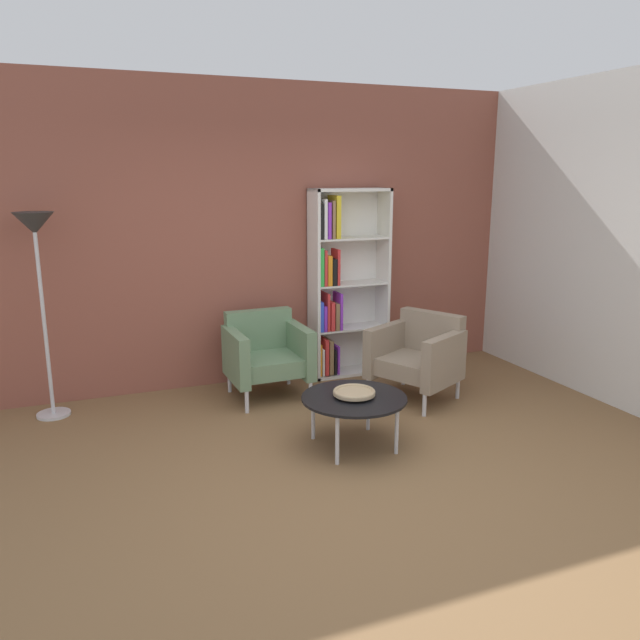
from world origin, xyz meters
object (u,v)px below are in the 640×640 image
bookshelf_tall (340,285)px  decorative_bowl (354,392)px  floor_lamp_torchiere (36,248)px  armchair_near_window (266,353)px  armchair_spare_guest (418,355)px  coffee_table_low (354,400)px

bookshelf_tall → decorative_bowl: (-0.60, -1.68, -0.51)m
floor_lamp_torchiere → armchair_near_window: bearing=-6.0°
bookshelf_tall → decorative_bowl: bookshelf_tall is taller
armchair_spare_guest → armchair_near_window: bearing=-141.3°
coffee_table_low → armchair_near_window: 1.36m
armchair_near_window → floor_lamp_torchiere: 2.14m
armchair_spare_guest → floor_lamp_torchiere: floor_lamp_torchiere is taller
coffee_table_low → armchair_near_window: bearing=102.3°
armchair_spare_guest → decorative_bowl: bearing=-80.2°
bookshelf_tall → coffee_table_low: 1.87m
armchair_near_window → coffee_table_low: bearing=-79.0°
armchair_near_window → floor_lamp_torchiere: (-1.86, 0.20, 1.03)m
bookshelf_tall → floor_lamp_torchiere: size_ratio=1.09×
coffee_table_low → armchair_near_window: (-0.29, 1.33, 0.04)m
armchair_spare_guest → floor_lamp_torchiere: 3.40m
bookshelf_tall → coffee_table_low: size_ratio=2.37×
coffee_table_low → floor_lamp_torchiere: (-2.15, 1.52, 1.08)m
coffee_table_low → floor_lamp_torchiere: size_ratio=0.46×
armchair_near_window → floor_lamp_torchiere: size_ratio=0.45×
armchair_near_window → floor_lamp_torchiere: bearing=172.7°
decorative_bowl → armchair_spare_guest: bearing=37.0°
coffee_table_low → decorative_bowl: bearing=0.0°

